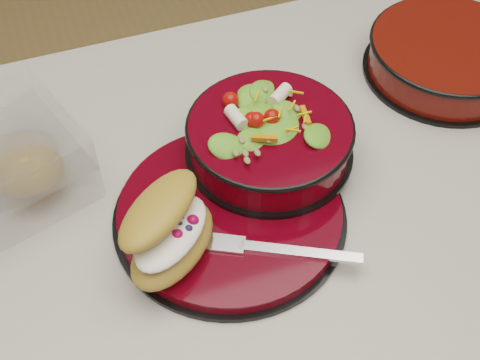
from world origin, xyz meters
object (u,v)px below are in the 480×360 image
object	(u,v)px
dinner_plate	(231,214)
croissant	(170,230)
fork	(278,249)
salad_bowl	(270,134)
extra_bowl	(448,55)

from	to	relation	value
dinner_plate	croissant	bearing A→B (deg)	-158.15
fork	salad_bowl	bearing A→B (deg)	10.36
fork	extra_bowl	size ratio (longest dim) A/B	0.69
croissant	fork	distance (m)	0.12
extra_bowl	fork	bearing A→B (deg)	-147.74
croissant	extra_bowl	size ratio (longest dim) A/B	0.65
croissant	extra_bowl	xyz separation A→B (m)	(0.45, 0.18, -0.03)
salad_bowl	extra_bowl	size ratio (longest dim) A/B	0.90
croissant	dinner_plate	bearing A→B (deg)	-20.16
dinner_plate	salad_bowl	size ratio (longest dim) A/B	1.32
fork	croissant	bearing A→B (deg)	97.09
fork	extra_bowl	xyz separation A→B (m)	(0.34, 0.22, 0.01)
salad_bowl	croissant	xyz separation A→B (m)	(-0.15, -0.10, 0.00)
salad_bowl	extra_bowl	bearing A→B (deg)	14.68
salad_bowl	dinner_plate	bearing A→B (deg)	-138.19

